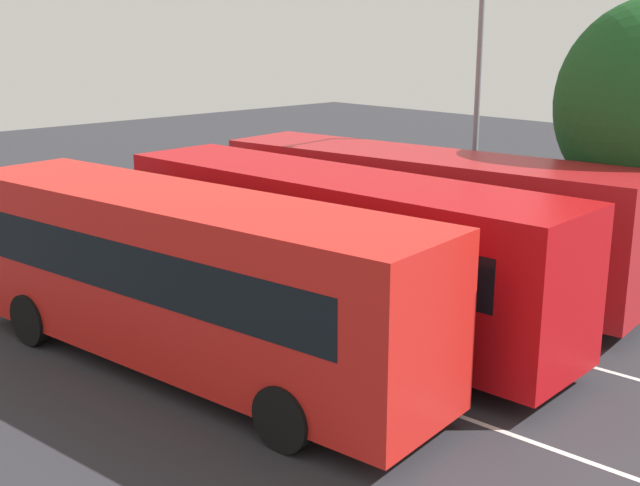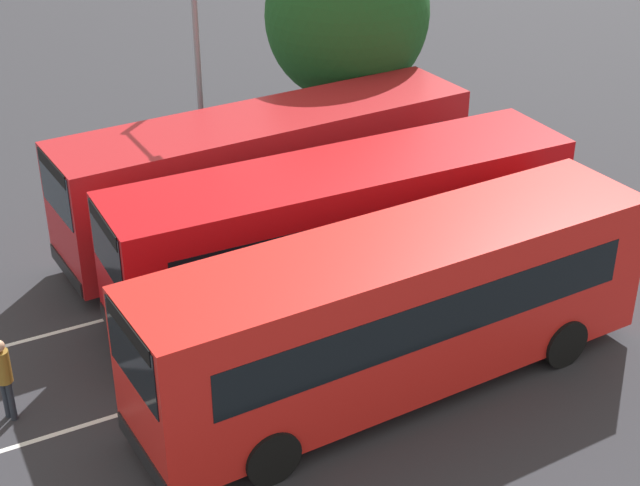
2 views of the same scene
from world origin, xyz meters
name	(u,v)px [view 1 (image 1 of 2)]	position (x,y,z in m)	size (l,w,h in m)	color
ground_plane	(314,322)	(0.00, 0.00, 0.00)	(76.14, 76.14, 0.00)	#2B2B30
bus_far_left	(422,215)	(-0.07, -3.62, 1.89)	(11.16, 3.95, 3.43)	#AD191E
bus_center_left	(334,246)	(-0.60, -0.05, 1.89)	(11.07, 3.21, 3.43)	#B70C11
bus_center_right	(183,275)	(-0.16, 3.52, 1.89)	(11.15, 3.91, 3.43)	red
pedestrian	(93,230)	(7.20, 1.48, 1.08)	(0.44, 0.44, 1.81)	#232833
street_lamp	(473,107)	(0.68, -6.53, 4.30)	(0.42, 2.44, 7.45)	gray
lane_stripe_outer_left	(367,304)	(0.00, -1.75, 0.00)	(16.29, 0.12, 0.01)	silver
lane_stripe_inner_left	(253,342)	(0.00, 1.75, 0.00)	(16.29, 0.12, 0.01)	silver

